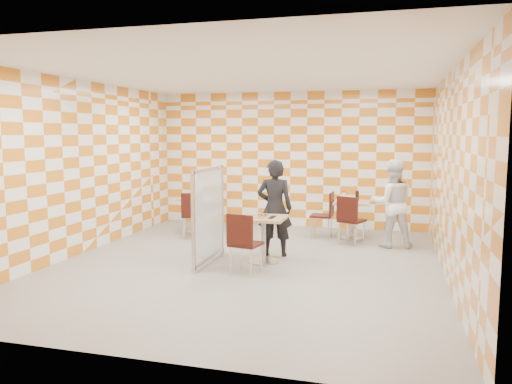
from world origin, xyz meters
TOP-DOWN VIEW (x-y plane):
  - room_shell at (0.00, 0.54)m, footprint 7.00×7.00m
  - main_table at (0.23, 0.19)m, footprint 0.70×0.70m
  - second_table at (1.47, 2.45)m, footprint 0.70×0.70m
  - empty_table at (-1.71, 2.20)m, footprint 0.70×0.70m
  - chair_main_front at (0.12, -0.60)m, footprint 0.49×0.50m
  - chair_second_front at (1.47, 1.84)m, footprint 0.55×0.56m
  - chair_second_side at (0.97, 2.34)m, footprint 0.45×0.44m
  - chair_empty_near at (-1.60, 1.63)m, footprint 0.54×0.55m
  - chair_empty_far at (-1.66, 2.78)m, footprint 0.46×0.46m
  - partition at (-0.62, -0.04)m, footprint 0.08×1.38m
  - man_dark at (0.30, 0.70)m, footprint 0.66×0.49m
  - man_white at (2.23, 1.90)m, footprint 0.89×0.76m
  - pizza_on_foil at (0.23, 0.18)m, footprint 0.40×0.40m
  - sport_bottle at (1.29, 2.51)m, footprint 0.06×0.06m
  - soda_bottle at (1.56, 2.51)m, footprint 0.07×0.07m

SIDE VIEW (x-z plane):
  - main_table at x=0.23m, z-range 0.13..0.88m
  - second_table at x=1.47m, z-range 0.13..0.88m
  - empty_table at x=-1.71m, z-range 0.13..0.88m
  - chair_main_front at x=0.12m, z-range 0.08..1.01m
  - chair_second_front at x=1.47m, z-range 0.08..1.01m
  - chair_second_side at x=0.97m, z-range 0.08..1.01m
  - chair_empty_near at x=-1.60m, z-range 0.08..1.01m
  - chair_empty_far at x=-1.66m, z-range 0.08..1.01m
  - pizza_on_foil at x=0.23m, z-range 0.74..0.79m
  - partition at x=-0.62m, z-range 0.02..1.57m
  - man_white at x=2.23m, z-range 0.00..1.62m
  - man_dark at x=0.30m, z-range 0.00..1.65m
  - sport_bottle at x=1.29m, z-range 0.74..0.94m
  - soda_bottle at x=1.56m, z-range 0.74..0.97m
  - room_shell at x=0.00m, z-range -2.00..5.00m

